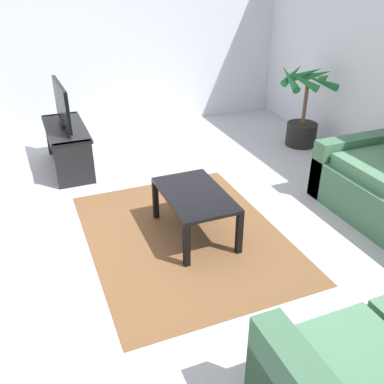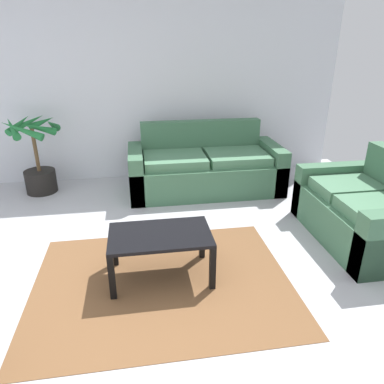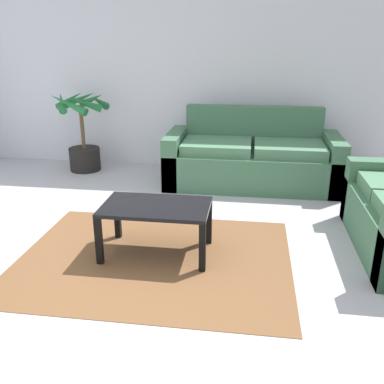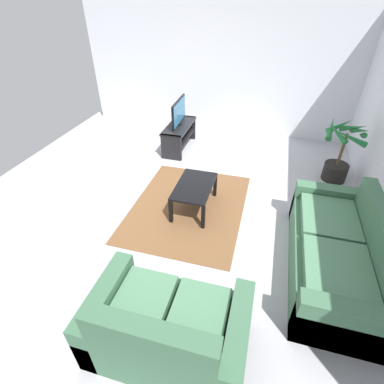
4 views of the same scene
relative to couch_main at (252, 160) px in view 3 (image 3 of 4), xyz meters
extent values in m
plane|color=#B2B2B7|center=(-0.90, -2.28, -0.30)|extent=(6.60, 6.60, 0.00)
cube|color=silver|center=(-0.90, 0.72, 1.05)|extent=(6.00, 0.06, 2.70)
cube|color=#3F6B4C|center=(0.00, -0.03, -0.09)|extent=(2.05, 0.90, 0.42)
cube|color=#3F6B4C|center=(0.00, 0.34, 0.36)|extent=(1.69, 0.16, 0.48)
cube|color=#3F6B4C|center=(-0.94, -0.03, 0.01)|extent=(0.18, 0.90, 0.62)
cube|color=#3F6B4C|center=(0.94, -0.03, 0.01)|extent=(0.18, 0.90, 0.62)
cube|color=#4F7F5D|center=(-0.42, -0.08, 0.18)|extent=(0.81, 0.66, 0.12)
cube|color=#4F7F5D|center=(0.42, -0.08, 0.18)|extent=(0.81, 0.66, 0.12)
cube|color=black|center=(-0.76, -1.92, 0.11)|extent=(0.87, 0.53, 0.03)
cube|color=black|center=(-1.17, -2.16, -0.10)|extent=(0.05, 0.05, 0.40)
cube|color=black|center=(-0.35, -2.16, -0.10)|extent=(0.05, 0.05, 0.40)
cube|color=black|center=(-1.17, -1.68, -0.10)|extent=(0.05, 0.05, 0.40)
cube|color=black|center=(-0.35, -1.68, -0.10)|extent=(0.05, 0.05, 0.40)
cube|color=brown|center=(-0.76, -2.02, -0.30)|extent=(2.20, 1.70, 0.01)
cylinder|color=black|center=(-2.24, 0.27, -0.15)|extent=(0.41, 0.41, 0.31)
cylinder|color=brown|center=(-2.24, 0.27, 0.29)|extent=(0.05, 0.05, 0.57)
cone|color=#1F6D33|center=(-1.98, 0.26, 0.62)|extent=(0.10, 0.52, 0.28)
cone|color=#1F6D33|center=(-2.14, 0.45, 0.62)|extent=(0.42, 0.28, 0.24)
cone|color=#1F6D33|center=(-2.32, 0.46, 0.62)|extent=(0.43, 0.25, 0.24)
cone|color=#1F6D33|center=(-2.42, 0.37, 0.62)|extent=(0.29, 0.42, 0.24)
cone|color=#1F6D33|center=(-2.44, 0.16, 0.62)|extent=(0.30, 0.46, 0.26)
cone|color=#1F6D33|center=(-2.28, 0.01, 0.62)|extent=(0.53, 0.19, 0.28)
cone|color=#1F6D33|center=(-2.11, 0.09, 0.62)|extent=(0.42, 0.34, 0.25)
camera|label=1|loc=(2.30, -3.19, 1.92)|focal=39.99mm
camera|label=2|loc=(-0.91, -4.59, 1.64)|focal=33.61mm
camera|label=3|loc=(-0.02, -5.03, 1.40)|focal=39.85mm
camera|label=4|loc=(2.71, -0.99, 2.56)|focal=27.28mm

